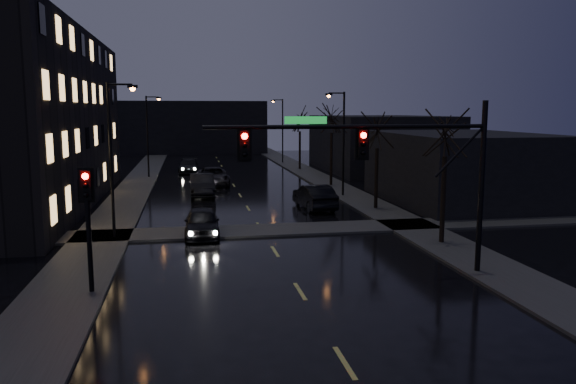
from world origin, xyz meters
name	(u,v)px	position (x,y,z in m)	size (l,w,h in m)	color
sidewalk_left	(132,192)	(-8.50, 35.00, 0.06)	(3.00, 140.00, 0.12)	#2D2D2B
sidewalk_right	(335,187)	(8.50, 35.00, 0.06)	(3.00, 140.00, 0.12)	#2D2D2B
sidewalk_cross	(263,230)	(0.00, 18.50, 0.06)	(40.00, 3.00, 0.12)	#2D2D2B
apartment_block	(1,119)	(-16.50, 30.00, 6.00)	(12.00, 30.00, 12.00)	black
commercial_right_near	(461,168)	(15.50, 26.00, 2.50)	(10.00, 14.00, 5.00)	black
commercial_right_far	(379,143)	(17.00, 48.00, 3.00)	(12.00, 18.00, 6.00)	black
far_block	(193,127)	(-3.00, 78.00, 4.00)	(22.00, 10.00, 8.00)	black
signal_mast	(393,156)	(3.85, 9.00, 4.87)	(11.11, 0.41, 7.00)	black
signal_pole_left	(88,213)	(-7.50, 8.99, 3.01)	(0.35, 0.41, 4.53)	black
tree_near	(446,119)	(8.40, 14.00, 6.22)	(3.52, 3.52, 8.08)	black
tree_mid_a	(378,122)	(8.40, 24.00, 5.83)	(3.30, 3.30, 7.58)	black
tree_mid_b	(332,110)	(8.40, 36.00, 6.61)	(3.74, 3.74, 8.59)	black
tree_far	(300,115)	(8.40, 50.00, 6.06)	(3.43, 3.43, 7.88)	black
streetlight_l_near	(115,147)	(-7.58, 18.00, 4.77)	(1.53, 0.28, 8.00)	black
streetlight_l_far	(149,129)	(-7.58, 45.00, 4.77)	(1.53, 0.28, 8.00)	black
streetlight_r_mid	(341,135)	(7.58, 30.00, 4.77)	(1.53, 0.28, 8.00)	black
streetlight_r_far	(281,125)	(7.58, 58.00, 4.77)	(1.53, 0.28, 8.00)	black
oncoming_car_a	(202,222)	(-3.31, 17.85, 0.76)	(1.79, 4.45, 1.52)	black
oncoming_car_b	(202,185)	(-2.92, 32.11, 0.86)	(1.81, 5.20, 1.71)	black
oncoming_car_c	(213,176)	(-1.80, 38.37, 0.80)	(2.66, 5.77, 1.60)	black
oncoming_car_d	(189,166)	(-3.91, 48.93, 0.73)	(2.05, 5.04, 1.46)	black
lead_car	(314,197)	(4.39, 24.95, 0.83)	(1.76, 5.06, 1.67)	black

